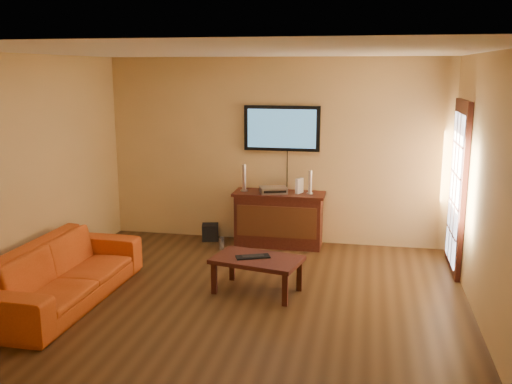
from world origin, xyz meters
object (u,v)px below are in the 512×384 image
(television, at_px, (282,128))
(keyboard, at_px, (253,257))
(media_console, at_px, (279,219))
(speaker_right, at_px, (310,183))
(subwoofer, at_px, (210,232))
(bottle, at_px, (222,244))
(speaker_left, at_px, (244,179))
(coffee_table, at_px, (257,262))
(sofa, at_px, (63,263))
(av_receiver, at_px, (273,190))
(game_console, at_px, (299,186))

(television, relative_size, keyboard, 2.67)
(media_console, height_order, speaker_right, speaker_right)
(subwoofer, xyz_separation_m, bottle, (0.29, -0.44, -0.03))
(speaker_left, distance_m, subwoofer, 1.01)
(media_console, height_order, coffee_table, media_console)
(sofa, bearing_deg, speaker_left, -29.54)
(sofa, relative_size, bottle, 11.39)
(sofa, xyz_separation_m, speaker_left, (1.49, 2.51, 0.53))
(television, height_order, sofa, television)
(coffee_table, xyz_separation_m, bottle, (-0.80, 1.45, -0.27))
(media_console, relative_size, speaker_left, 3.34)
(sofa, distance_m, bottle, 2.48)
(av_receiver, height_order, keyboard, av_receiver)
(television, xyz_separation_m, sofa, (-2.01, -2.71, -1.25))
(television, height_order, game_console, television)
(keyboard, bearing_deg, sofa, -161.42)
(television, height_order, coffee_table, television)
(speaker_left, xyz_separation_m, subwoofer, (-0.54, 0.05, -0.85))
(media_console, relative_size, television, 1.19)
(coffee_table, xyz_separation_m, speaker_left, (-0.56, 1.84, 0.61))
(av_receiver, relative_size, bottle, 1.91)
(speaker_left, relative_size, bottle, 2.00)
(television, bearing_deg, media_console, -90.00)
(sofa, height_order, subwoofer, sofa)
(keyboard, bearing_deg, subwoofer, 119.01)
(speaker_left, bearing_deg, speaker_right, -0.04)
(television, xyz_separation_m, speaker_right, (0.44, -0.20, -0.75))
(game_console, bearing_deg, television, 170.58)
(television, height_order, av_receiver, television)
(game_console, xyz_separation_m, keyboard, (-0.30, -1.84, -0.47))
(media_console, bearing_deg, speaker_left, 179.07)
(speaker_right, xyz_separation_m, game_console, (-0.15, 0.01, -0.05))
(speaker_right, distance_m, keyboard, 1.96)
(television, relative_size, game_console, 5.09)
(media_console, bearing_deg, subwoofer, 176.75)
(subwoofer, bearing_deg, av_receiver, -19.51)
(television, xyz_separation_m, subwoofer, (-1.06, -0.15, -1.57))
(game_console, bearing_deg, keyboard, -74.87)
(media_console, height_order, television, television)
(sofa, bearing_deg, media_console, -37.59)
(coffee_table, bearing_deg, keyboard, 179.69)
(av_receiver, bearing_deg, television, 53.81)
(game_console, height_order, keyboard, game_console)
(media_console, xyz_separation_m, speaker_left, (-0.52, 0.01, 0.57))
(speaker_left, xyz_separation_m, speaker_right, (0.96, -0.00, -0.03))
(av_receiver, distance_m, subwoofer, 1.21)
(speaker_left, bearing_deg, game_console, 0.53)
(speaker_left, bearing_deg, coffee_table, -73.11)
(speaker_right, distance_m, av_receiver, 0.53)
(television, xyz_separation_m, av_receiver, (-0.08, -0.24, -0.86))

